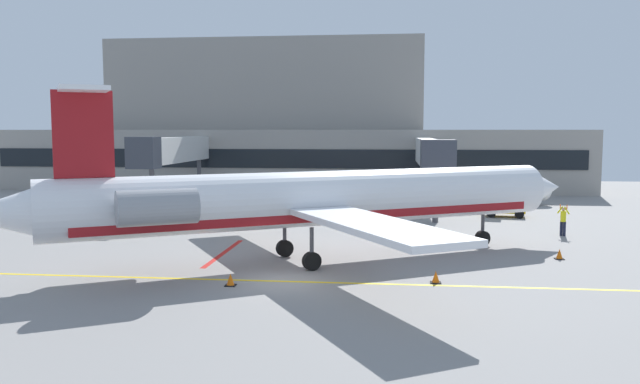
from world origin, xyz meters
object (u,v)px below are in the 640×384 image
object	(u,v)px
marshaller	(563,220)
baggage_tug	(500,205)
pushback_tractor	(129,218)
fuel_tank	(509,192)
regional_jet	(313,200)

from	to	relation	value
marshaller	baggage_tug	bearing A→B (deg)	105.04
pushback_tractor	fuel_tank	size ratio (longest dim) A/B	0.48
pushback_tractor	fuel_tank	distance (m)	33.23
pushback_tractor	regional_jet	bearing A→B (deg)	-32.31
regional_jet	marshaller	bearing A→B (deg)	33.20
baggage_tug	pushback_tractor	world-z (taller)	baggage_tug
marshaller	fuel_tank	bearing A→B (deg)	91.43
baggage_tug	marshaller	size ratio (longest dim) A/B	1.61
regional_jet	baggage_tug	xyz separation A→B (m)	(12.55, 18.77, -2.30)
baggage_tug	fuel_tank	world-z (taller)	fuel_tank
baggage_tug	pushback_tractor	xyz separation A→B (m)	(-26.00, -10.26, -0.04)
regional_jet	pushback_tractor	size ratio (longest dim) A/B	7.82
pushback_tractor	fuel_tank	world-z (taller)	fuel_tank
regional_jet	fuel_tank	size ratio (longest dim) A/B	3.78
pushback_tractor	fuel_tank	xyz separation A→B (m)	(28.00, 17.89, 0.35)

